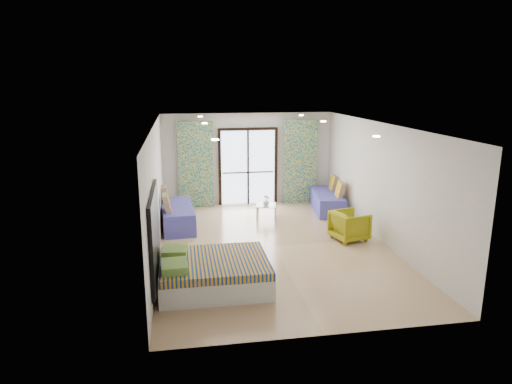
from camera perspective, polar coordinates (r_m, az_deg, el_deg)
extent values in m
cube|color=black|center=(13.38, -1.02, 7.88)|extent=(1.76, 0.08, 0.08)
cube|color=black|center=(13.45, -4.54, 2.96)|extent=(0.08, 0.08, 2.20)
cube|color=black|center=(13.69, 2.49, 3.18)|extent=(0.08, 0.08, 2.20)
cube|color=black|center=(13.54, -1.00, 3.08)|extent=(0.05, 0.06, 2.20)
cube|color=#595451|center=(13.59, -1.01, 2.47)|extent=(1.52, 0.03, 0.04)
cube|color=beige|center=(13.24, -7.57, 3.37)|extent=(1.00, 0.10, 2.50)
cube|color=beige|center=(13.70, 5.53, 3.77)|extent=(1.00, 0.10, 2.50)
cylinder|color=#FFE0B2|center=(7.53, -5.13, 6.54)|extent=(0.12, 0.12, 0.02)
cylinder|color=#FFE0B2|center=(8.23, 14.82, 6.75)|extent=(0.12, 0.12, 0.02)
cylinder|color=#FFE0B2|center=(10.51, -6.45, 8.54)|extent=(0.12, 0.12, 0.02)
cylinder|color=#FFE0B2|center=(11.02, 8.41, 8.72)|extent=(0.12, 0.12, 0.02)
cylinder|color=#FFE0B2|center=(12.50, -6.98, 9.35)|extent=(0.12, 0.12, 0.02)
cylinder|color=#FFE0B2|center=(12.94, 5.68, 9.53)|extent=(0.12, 0.12, 0.02)
cube|color=black|center=(8.02, -12.56, -5.20)|extent=(0.06, 2.10, 1.50)
cube|color=silver|center=(9.21, -12.26, -2.70)|extent=(0.02, 0.10, 0.10)
cube|color=silver|center=(8.34, -5.19, -10.51)|extent=(1.92, 1.53, 0.38)
cube|color=navy|center=(8.23, -5.23, -8.84)|extent=(1.90, 1.56, 0.14)
cube|color=#196270|center=(7.83, -10.15, -9.13)|extent=(0.46, 0.55, 0.13)
cube|color=#196270|center=(8.50, -10.12, -7.24)|extent=(0.47, 0.56, 0.13)
cube|color=#4544A3|center=(11.74, -9.76, -3.23)|extent=(0.88, 2.01, 0.44)
cube|color=#4544A3|center=(11.67, -9.82, -1.95)|extent=(0.86, 1.97, 0.11)
cube|color=navy|center=(11.15, -11.12, -1.41)|extent=(0.25, 0.50, 0.45)
cube|color=navy|center=(12.04, -11.29, -0.30)|extent=(0.25, 0.50, 0.45)
cube|color=#4544A3|center=(13.14, 8.87, -1.40)|extent=(0.98, 1.97, 0.42)
cube|color=#4544A3|center=(13.08, 8.91, -0.30)|extent=(0.96, 1.93, 0.10)
cube|color=navy|center=(12.65, 10.48, 0.29)|extent=(0.27, 0.50, 0.44)
cube|color=navy|center=(13.49, 9.70, 1.16)|extent=(0.27, 0.50, 0.44)
cylinder|color=silver|center=(12.08, 0.13, -2.74)|extent=(0.05, 0.05, 0.36)
cylinder|color=silver|center=(12.07, 2.42, -2.78)|extent=(0.05, 0.05, 0.36)
cylinder|color=silver|center=(12.54, 0.25, -2.12)|extent=(0.05, 0.05, 0.36)
cylinder|color=silver|center=(12.53, 2.45, -2.15)|extent=(0.05, 0.05, 0.36)
cube|color=#8CA59E|center=(12.25, 1.32, -1.64)|extent=(0.66, 0.66, 0.02)
sphere|color=white|center=(12.20, 1.53, -0.75)|extent=(0.06, 0.06, 0.06)
sphere|color=white|center=(12.24, 1.33, -0.62)|extent=(0.06, 0.06, 0.06)
sphere|color=white|center=(12.20, 1.11, -0.59)|extent=(0.06, 0.06, 0.06)
sphere|color=white|center=(12.15, 1.32, -0.56)|extent=(0.06, 0.06, 0.06)
imported|color=white|center=(12.21, 1.26, -1.25)|extent=(0.19, 0.20, 0.17)
imported|color=#989813|center=(10.80, 11.62, -3.96)|extent=(0.84, 0.88, 0.75)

